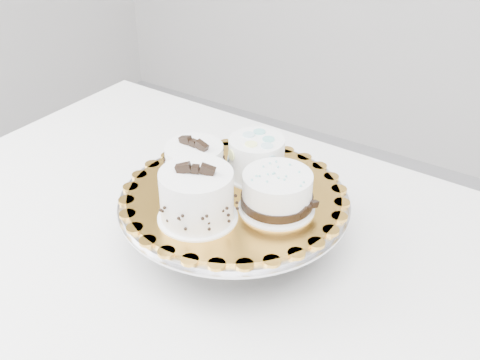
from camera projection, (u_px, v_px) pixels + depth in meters
The scene contains 7 objects.
table at pixel (217, 273), 1.07m from camera, with size 1.24×0.84×0.75m.
cake_stand at pixel (234, 212), 0.97m from camera, with size 0.37×0.37×0.10m.
cake_board at pixel (234, 195), 0.95m from camera, with size 0.34×0.34×0.00m, color gold.
cake_swirl at pixel (197, 197), 0.88m from camera, with size 0.14×0.14×0.10m.
cake_banded at pixel (195, 166), 0.96m from camera, with size 0.10×0.10×0.08m.
cake_dots at pixel (256, 157), 0.98m from camera, with size 0.11×0.11×0.07m.
cake_ribbon at pixel (278, 193), 0.90m from camera, with size 0.13×0.12×0.06m.
Camera 1 is at (0.50, -0.64, 1.39)m, focal length 45.00 mm.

